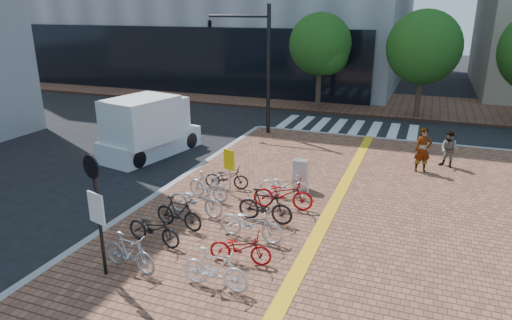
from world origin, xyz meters
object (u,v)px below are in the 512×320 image
at_px(bike_2, 179,213).
at_px(bike_4, 208,186).
at_px(bike_0, 129,252).
at_px(yellow_sign, 229,164).
at_px(bike_8, 251,223).
at_px(traffic_light_pole, 241,45).
at_px(pedestrian_a, 423,150).
at_px(bike_3, 196,200).
at_px(bike_10, 283,194).
at_px(pedestrian_b, 449,150).
at_px(box_truck, 148,127).
at_px(notice_sign, 96,201).
at_px(bike_5, 227,177).
at_px(bike_1, 154,228).
at_px(bike_11, 284,185).
at_px(bike_7, 240,248).
at_px(bike_9, 265,206).
at_px(bike_6, 215,269).
at_px(utility_box, 300,175).

bearing_deg(bike_2, bike_4, 11.07).
height_order(bike_0, yellow_sign, yellow_sign).
bearing_deg(bike_8, bike_2, 96.92).
bearing_deg(bike_8, traffic_light_pole, 27.96).
xyz_separation_m(bike_4, pedestrian_a, (6.65, 5.49, 0.40)).
distance_m(bike_3, bike_10, 2.78).
relative_size(pedestrian_b, box_truck, 0.30).
relative_size(bike_4, traffic_light_pole, 0.25).
height_order(pedestrian_a, notice_sign, notice_sign).
distance_m(bike_0, bike_3, 3.41).
height_order(bike_5, pedestrian_b, pedestrian_b).
bearing_deg(box_truck, notice_sign, -62.88).
bearing_deg(bike_0, bike_1, 16.29).
bearing_deg(bike_0, bike_11, -12.03).
bearing_deg(bike_0, bike_7, -53.65).
bearing_deg(bike_11, bike_7, 172.41).
bearing_deg(bike_3, yellow_sign, -7.32).
height_order(bike_3, traffic_light_pole, traffic_light_pole).
xyz_separation_m(bike_3, notice_sign, (-0.50, -3.82, 1.45)).
bearing_deg(bike_5, notice_sign, 164.01).
height_order(bike_9, yellow_sign, yellow_sign).
bearing_deg(notice_sign, bike_6, 9.17).
bearing_deg(yellow_sign, box_truck, 148.36).
height_order(bike_0, bike_7, bike_0).
height_order(bike_2, bike_8, bike_8).
relative_size(bike_11, yellow_sign, 1.04).
distance_m(utility_box, notice_sign, 7.78).
bearing_deg(bike_4, pedestrian_a, -39.55).
height_order(bike_1, bike_10, bike_10).
relative_size(bike_2, bike_6, 0.96).
height_order(bike_6, bike_9, bike_9).
height_order(bike_11, pedestrian_b, pedestrian_b).
relative_size(bike_0, pedestrian_b, 1.09).
distance_m(bike_4, pedestrian_a, 8.63).
xyz_separation_m(bike_7, bike_10, (0.01, 3.55, 0.08)).
bearing_deg(yellow_sign, bike_2, -97.31).
xyz_separation_m(bike_6, pedestrian_b, (5.17, 11.01, 0.24)).
bearing_deg(bike_8, pedestrian_b, -27.41).
xyz_separation_m(bike_3, bike_4, (-0.18, 1.21, -0.00)).
bearing_deg(utility_box, bike_3, -127.47).
bearing_deg(bike_9, pedestrian_a, -31.78).
relative_size(bike_6, yellow_sign, 1.03).
height_order(bike_7, bike_9, bike_9).
relative_size(pedestrian_b, traffic_light_pole, 0.23).
distance_m(bike_6, yellow_sign, 5.62).
relative_size(bike_5, bike_6, 0.94).
distance_m(bike_9, traffic_light_pole, 11.65).
height_order(bike_1, pedestrian_a, pedestrian_a).
bearing_deg(pedestrian_b, traffic_light_pole, -166.52).
bearing_deg(bike_10, bike_2, 126.56).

